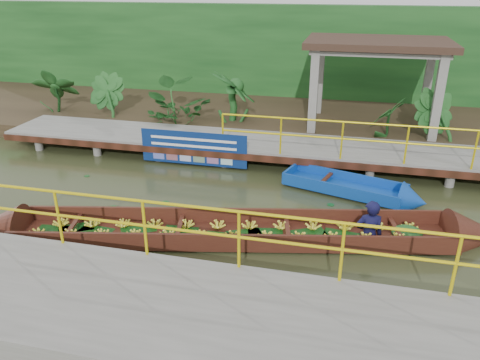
# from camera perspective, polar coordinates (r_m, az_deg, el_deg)

# --- Properties ---
(ground) EXTENTS (80.00, 80.00, 0.00)m
(ground) POSITION_cam_1_polar(r_m,az_deg,el_deg) (10.75, -0.48, -3.98)
(ground) COLOR #2E3319
(ground) RESTS_ON ground
(land_strip) EXTENTS (30.00, 8.00, 0.45)m
(land_strip) POSITION_cam_1_polar(r_m,az_deg,el_deg) (17.57, 5.44, 7.73)
(land_strip) COLOR #2E2417
(land_strip) RESTS_ON ground
(far_dock) EXTENTS (16.00, 2.06, 1.66)m
(far_dock) POSITION_cam_1_polar(r_m,az_deg,el_deg) (13.65, 3.05, 4.27)
(far_dock) COLOR slate
(far_dock) RESTS_ON ground
(near_dock) EXTENTS (18.00, 2.40, 1.73)m
(near_dock) POSITION_cam_1_polar(r_m,az_deg,el_deg) (7.00, -0.77, -18.22)
(near_dock) COLOR slate
(near_dock) RESTS_ON ground
(pavilion) EXTENTS (4.40, 3.00, 3.00)m
(pavilion) POSITION_cam_1_polar(r_m,az_deg,el_deg) (15.72, 16.38, 14.74)
(pavilion) COLOR slate
(pavilion) RESTS_ON ground
(foliage_backdrop) EXTENTS (30.00, 0.80, 4.00)m
(foliage_backdrop) POSITION_cam_1_polar(r_m,az_deg,el_deg) (19.62, 6.74, 14.64)
(foliage_backdrop) COLOR #143F17
(foliage_backdrop) RESTS_ON ground
(vendor_boat) EXTENTS (10.95, 3.32, 2.06)m
(vendor_boat) POSITION_cam_1_polar(r_m,az_deg,el_deg) (9.63, 0.69, -6.10)
(vendor_boat) COLOR #3B1710
(vendor_boat) RESTS_ON ground
(moored_blue_boat) EXTENTS (3.58, 1.86, 0.83)m
(moored_blue_boat) POSITION_cam_1_polar(r_m,az_deg,el_deg) (11.79, 16.38, -1.62)
(moored_blue_boat) COLOR #0E3D9B
(moored_blue_boat) RESTS_ON ground
(blue_banner) EXTENTS (3.08, 0.04, 0.96)m
(blue_banner) POSITION_cam_1_polar(r_m,az_deg,el_deg) (13.20, -5.69, 3.88)
(blue_banner) COLOR navy
(blue_banner) RESTS_ON ground
(tropical_plants) EXTENTS (14.34, 1.34, 1.67)m
(tropical_plants) POSITION_cam_1_polar(r_m,az_deg,el_deg) (15.55, -2.11, 9.80)
(tropical_plants) COLOR #143F17
(tropical_plants) RESTS_ON ground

